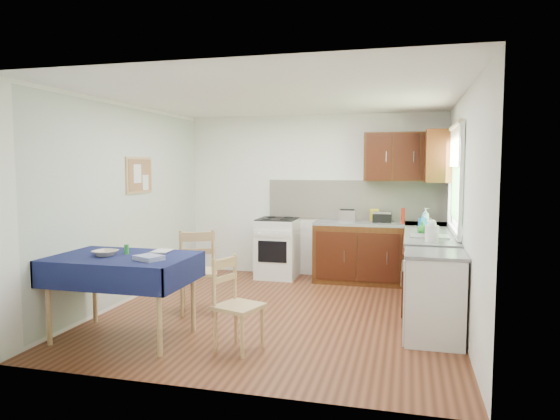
% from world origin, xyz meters
% --- Properties ---
extents(floor, '(4.20, 4.20, 0.00)m').
position_xyz_m(floor, '(0.00, 0.00, 0.00)').
color(floor, '#502715').
rests_on(floor, ground).
extents(ceiling, '(4.00, 4.20, 0.02)m').
position_xyz_m(ceiling, '(0.00, 0.00, 2.50)').
color(ceiling, white).
rests_on(ceiling, wall_back).
extents(wall_back, '(4.00, 0.02, 2.50)m').
position_xyz_m(wall_back, '(0.00, 2.10, 1.25)').
color(wall_back, white).
rests_on(wall_back, ground).
extents(wall_front, '(4.00, 0.02, 2.50)m').
position_xyz_m(wall_front, '(0.00, -2.10, 1.25)').
color(wall_front, white).
rests_on(wall_front, ground).
extents(wall_left, '(0.02, 4.20, 2.50)m').
position_xyz_m(wall_left, '(-2.00, 0.00, 1.25)').
color(wall_left, silver).
rests_on(wall_left, ground).
extents(wall_right, '(0.02, 4.20, 2.50)m').
position_xyz_m(wall_right, '(2.00, 0.00, 1.25)').
color(wall_right, white).
rests_on(wall_right, ground).
extents(base_cabinets, '(1.90, 2.30, 0.86)m').
position_xyz_m(base_cabinets, '(1.36, 1.26, 0.43)').
color(base_cabinets, '#330F09').
rests_on(base_cabinets, ground).
extents(worktop_back, '(1.90, 0.60, 0.04)m').
position_xyz_m(worktop_back, '(1.05, 1.80, 0.88)').
color(worktop_back, slate).
rests_on(worktop_back, base_cabinets).
extents(worktop_right, '(0.60, 1.70, 0.04)m').
position_xyz_m(worktop_right, '(1.70, 0.65, 0.88)').
color(worktop_right, slate).
rests_on(worktop_right, base_cabinets).
extents(worktop_corner, '(0.60, 0.60, 0.04)m').
position_xyz_m(worktop_corner, '(1.70, 1.80, 0.88)').
color(worktop_corner, slate).
rests_on(worktop_corner, base_cabinets).
extents(splashback, '(2.70, 0.02, 0.60)m').
position_xyz_m(splashback, '(0.65, 2.08, 1.20)').
color(splashback, '#F5E4CF').
rests_on(splashback, wall_back).
extents(upper_cabinets, '(1.20, 0.85, 0.70)m').
position_xyz_m(upper_cabinets, '(1.52, 1.80, 1.85)').
color(upper_cabinets, '#330F09').
rests_on(upper_cabinets, wall_back).
extents(stove, '(0.60, 0.61, 0.92)m').
position_xyz_m(stove, '(-0.50, 1.80, 0.46)').
color(stove, white).
rests_on(stove, ground).
extents(window, '(0.04, 1.48, 1.26)m').
position_xyz_m(window, '(1.97, 0.70, 1.65)').
color(window, '#265221').
rests_on(window, wall_right).
extents(fridge, '(0.58, 0.60, 0.89)m').
position_xyz_m(fridge, '(1.70, -0.55, 0.44)').
color(fridge, white).
rests_on(fridge, ground).
extents(corkboard, '(0.04, 0.62, 0.47)m').
position_xyz_m(corkboard, '(-1.97, 0.30, 1.60)').
color(corkboard, tan).
rests_on(corkboard, wall_left).
extents(dining_table, '(1.37, 0.93, 0.83)m').
position_xyz_m(dining_table, '(-1.30, -1.21, 0.73)').
color(dining_table, '#0E1A39').
rests_on(dining_table, ground).
extents(chair_far, '(0.58, 0.58, 1.00)m').
position_xyz_m(chair_far, '(-0.92, -0.26, 0.53)').
color(chair_far, tan).
rests_on(chair_far, ground).
extents(chair_near, '(0.49, 0.49, 0.87)m').
position_xyz_m(chair_near, '(-0.12, -1.23, 0.46)').
color(chair_near, tan).
rests_on(chair_near, ground).
extents(toaster, '(0.25, 0.15, 0.19)m').
position_xyz_m(toaster, '(0.58, 1.73, 0.99)').
color(toaster, '#B3B3B8').
rests_on(toaster, worktop_back).
extents(sandwich_press, '(0.27, 0.23, 0.16)m').
position_xyz_m(sandwich_press, '(1.07, 1.83, 0.98)').
color(sandwich_press, black).
rests_on(sandwich_press, worktop_back).
extents(sauce_bottle, '(0.05, 0.05, 0.22)m').
position_xyz_m(sauce_bottle, '(1.37, 1.68, 1.01)').
color(sauce_bottle, '#B31E0E').
rests_on(sauce_bottle, worktop_back).
extents(yellow_packet, '(0.15, 0.12, 0.18)m').
position_xyz_m(yellow_packet, '(0.95, 1.98, 0.99)').
color(yellow_packet, yellow).
rests_on(yellow_packet, worktop_back).
extents(dish_rack, '(0.43, 0.32, 0.20)m').
position_xyz_m(dish_rack, '(1.68, 0.40, 0.92)').
color(dish_rack, gray).
rests_on(dish_rack, worktop_right).
extents(kettle, '(0.14, 0.14, 0.24)m').
position_xyz_m(kettle, '(1.69, 0.03, 1.01)').
color(kettle, white).
rests_on(kettle, worktop_right).
extents(cup, '(0.14, 0.14, 0.09)m').
position_xyz_m(cup, '(1.71, 1.76, 0.94)').
color(cup, white).
rests_on(cup, worktop_back).
extents(soap_bottle_a, '(0.14, 0.14, 0.27)m').
position_xyz_m(soap_bottle_a, '(1.66, 1.26, 1.03)').
color(soap_bottle_a, white).
rests_on(soap_bottle_a, worktop_right).
extents(soap_bottle_b, '(0.12, 0.12, 0.21)m').
position_xyz_m(soap_bottle_b, '(1.63, 1.22, 1.00)').
color(soap_bottle_b, blue).
rests_on(soap_bottle_b, worktop_right).
extents(soap_bottle_c, '(0.13, 0.13, 0.15)m').
position_xyz_m(soap_bottle_c, '(1.61, 0.62, 0.98)').
color(soap_bottle_c, '#227E25').
rests_on(soap_bottle_c, worktop_right).
extents(plate_bowl, '(0.25, 0.25, 0.06)m').
position_xyz_m(plate_bowl, '(-1.46, -1.26, 0.86)').
color(plate_bowl, beige).
rests_on(plate_bowl, dining_table).
extents(book, '(0.19, 0.25, 0.02)m').
position_xyz_m(book, '(-1.11, -0.93, 0.84)').
color(book, white).
rests_on(book, dining_table).
extents(spice_jar, '(0.05, 0.05, 0.10)m').
position_xyz_m(spice_jar, '(-1.31, -1.12, 0.88)').
color(spice_jar, '#268D33').
rests_on(spice_jar, dining_table).
extents(tea_towel, '(0.31, 0.28, 0.04)m').
position_xyz_m(tea_towel, '(-0.93, -1.35, 0.85)').
color(tea_towel, '#2A3D9C').
rests_on(tea_towel, dining_table).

